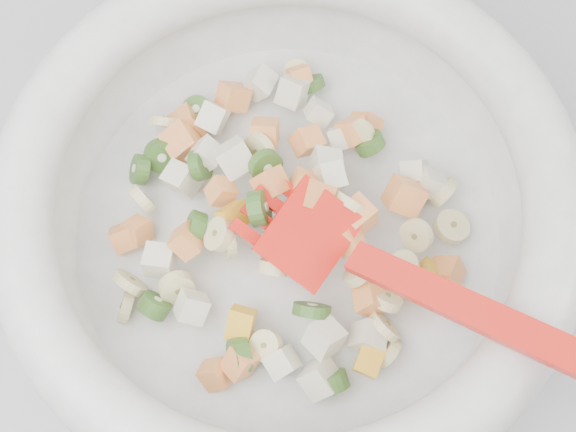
{
  "coord_description": "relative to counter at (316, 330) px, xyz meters",
  "views": [
    {
      "loc": [
        -0.02,
        1.21,
        1.5
      ],
      "look_at": [
        -0.04,
        1.42,
        0.95
      ],
      "focal_mm": 50.0,
      "sensor_mm": 36.0,
      "label": 1
    }
  ],
  "objects": [
    {
      "name": "counter",
      "position": [
        0.0,
        0.0,
        0.0
      ],
      "size": [
        2.0,
        0.6,
        0.9
      ],
      "primitive_type": "cube",
      "color": "#A0A0A5",
      "rests_on": "ground"
    },
    {
      "name": "mixing_bowl",
      "position": [
        -0.03,
        -0.03,
        0.51
      ],
      "size": [
        0.44,
        0.41,
        0.15
      ],
      "color": "white",
      "rests_on": "counter"
    }
  ]
}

